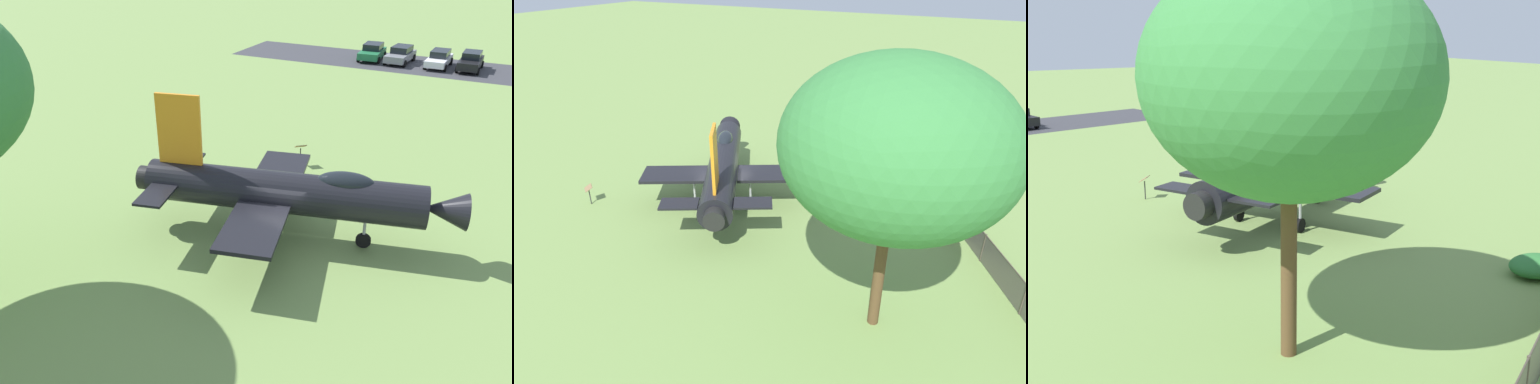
# 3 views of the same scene
# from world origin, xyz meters

# --- Properties ---
(ground_plane) EXTENTS (200.00, 200.00, 0.00)m
(ground_plane) POSITION_xyz_m (0.00, 0.00, 0.00)
(ground_plane) COLOR #75934C
(parking_strip) EXTENTS (36.68, 17.12, 0.00)m
(parking_strip) POSITION_xyz_m (10.27, -31.94, 0.00)
(parking_strip) COLOR #38383D
(parking_strip) RESTS_ON ground_plane
(display_jet) EXTENTS (12.12, 8.86, 5.71)m
(display_jet) POSITION_xyz_m (-0.31, -0.17, 2.09)
(display_jet) COLOR black
(display_jet) RESTS_ON ground_plane
(info_plaque) EXTENTS (0.67, 0.72, 1.14)m
(info_plaque) POSITION_xyz_m (4.06, -6.35, 0.85)
(info_plaque) COLOR #333333
(info_plaque) RESTS_ON ground_plane
(parked_car_black) EXTENTS (2.87, 4.78, 1.60)m
(parked_car_black) POSITION_xyz_m (5.95, -33.21, 0.82)
(parked_car_black) COLOR black
(parked_car_black) RESTS_ON ground_plane
(parked_car_white) EXTENTS (2.85, 4.92, 1.48)m
(parked_car_white) POSITION_xyz_m (8.60, -32.50, 0.76)
(parked_car_white) COLOR silver
(parked_car_white) RESTS_ON ground_plane
(parked_car_gray) EXTENTS (2.77, 4.78, 1.53)m
(parked_car_gray) POSITION_xyz_m (12.02, -31.57, 0.79)
(parked_car_gray) COLOR slate
(parked_car_gray) RESTS_ON ground_plane
(parked_car_green) EXTENTS (3.17, 4.65, 1.54)m
(parked_car_green) POSITION_xyz_m (14.65, -30.84, 0.79)
(parked_car_green) COLOR #1E6B3D
(parked_car_green) RESTS_ON ground_plane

